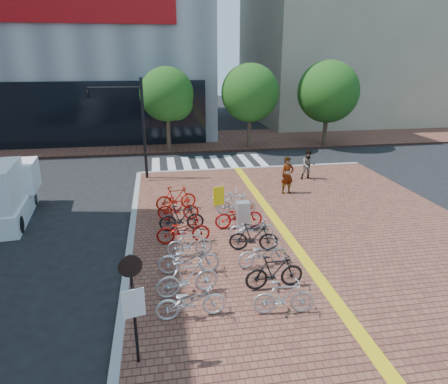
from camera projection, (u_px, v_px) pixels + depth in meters
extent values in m
plane|color=black|center=(249.00, 270.00, 13.34)|extent=(120.00, 120.00, 0.00)
cube|color=brown|center=(425.00, 366.00, 9.12)|extent=(14.00, 34.00, 0.15)
cube|color=gold|center=(386.00, 368.00, 8.94)|extent=(0.40, 34.00, 0.01)
cube|color=gray|center=(253.00, 168.00, 24.97)|extent=(14.00, 0.25, 0.15)
cube|color=brown|center=(192.00, 141.00, 32.90)|extent=(70.00, 8.00, 0.15)
cube|color=gray|center=(347.00, 33.00, 43.06)|extent=(20.00, 18.00, 18.00)
cube|color=silver|center=(156.00, 165.00, 25.92)|extent=(0.50, 4.00, 0.01)
cube|color=silver|center=(171.00, 165.00, 26.08)|extent=(0.50, 4.00, 0.01)
cube|color=silver|center=(187.00, 164.00, 26.24)|extent=(0.50, 4.00, 0.01)
cube|color=silver|center=(202.00, 163.00, 26.39)|extent=(0.50, 4.00, 0.01)
cube|color=silver|center=(217.00, 163.00, 26.55)|extent=(0.50, 4.00, 0.01)
cube|color=silver|center=(231.00, 162.00, 26.70)|extent=(0.50, 4.00, 0.01)
cube|color=silver|center=(246.00, 162.00, 26.86)|extent=(0.50, 4.00, 0.01)
cube|color=silver|center=(260.00, 161.00, 27.02)|extent=(0.50, 4.00, 0.01)
cylinder|color=#38281E|center=(168.00, 133.00, 28.87)|extent=(0.32, 0.32, 2.60)
sphere|color=#194714|center=(167.00, 94.00, 27.98)|extent=(3.80, 3.80, 3.80)
sphere|color=#194714|center=(176.00, 103.00, 27.99)|extent=(2.40, 2.40, 2.40)
cylinder|color=#38281E|center=(249.00, 131.00, 29.81)|extent=(0.32, 0.32, 2.60)
sphere|color=#194714|center=(250.00, 93.00, 28.91)|extent=(4.20, 4.20, 4.20)
sphere|color=#194714|center=(259.00, 102.00, 28.92)|extent=(2.40, 2.40, 2.40)
cylinder|color=#38281E|center=(325.00, 128.00, 30.75)|extent=(0.32, 0.32, 2.60)
sphere|color=#194714|center=(328.00, 92.00, 29.85)|extent=(4.60, 4.60, 4.60)
sphere|color=#194714|center=(337.00, 100.00, 29.86)|extent=(2.40, 2.40, 2.40)
imported|color=silver|center=(191.00, 301.00, 10.55)|extent=(1.91, 0.75, 0.99)
imported|color=#B7B7BD|center=(187.00, 278.00, 11.52)|extent=(1.93, 0.85, 1.12)
imported|color=#A8A8AD|center=(189.00, 258.00, 12.72)|extent=(2.00, 0.78, 1.03)
imported|color=#B3B3B8|center=(190.00, 243.00, 13.81)|extent=(1.61, 0.51, 0.96)
imported|color=#9D0F0B|center=(183.00, 230.00, 14.78)|extent=(1.99, 0.73, 1.04)
imported|color=black|center=(182.00, 218.00, 15.83)|extent=(1.79, 0.53, 1.07)
imported|color=red|center=(178.00, 208.00, 16.84)|extent=(1.77, 0.62, 1.05)
imported|color=red|center=(176.00, 198.00, 17.98)|extent=(1.91, 0.84, 1.11)
imported|color=#B7B8BC|center=(284.00, 297.00, 10.70)|extent=(1.72, 0.64, 1.01)
imported|color=black|center=(274.00, 272.00, 11.88)|extent=(1.83, 0.60, 1.09)
imported|color=#ABABB0|center=(263.00, 253.00, 13.17)|extent=(1.82, 0.86, 0.92)
imported|color=black|center=(254.00, 237.00, 14.18)|extent=(1.81, 0.84, 1.05)
imported|color=silver|center=(251.00, 228.00, 15.09)|extent=(1.77, 0.71, 0.91)
imported|color=red|center=(239.00, 216.00, 16.09)|extent=(1.95, 0.71, 1.02)
imported|color=#ACACB1|center=(236.00, 204.00, 17.38)|extent=(1.80, 0.76, 1.05)
imported|color=white|center=(227.00, 197.00, 18.43)|extent=(1.60, 0.58, 0.84)
imported|color=gray|center=(287.00, 175.00, 20.01)|extent=(0.76, 0.57, 1.88)
imported|color=#494F5D|center=(308.00, 165.00, 22.34)|extent=(0.86, 0.70, 1.65)
cube|color=silver|center=(243.00, 216.00, 15.92)|extent=(0.56, 0.42, 1.16)
cylinder|color=#B7B7BC|center=(219.00, 208.00, 15.95)|extent=(0.09, 0.09, 1.72)
cube|color=yellow|center=(219.00, 196.00, 15.73)|extent=(0.47, 0.21, 0.76)
cylinder|color=black|center=(134.00, 311.00, 8.71)|extent=(0.09, 0.09, 2.73)
cylinder|color=black|center=(130.00, 266.00, 8.29)|extent=(0.50, 0.16, 0.51)
cube|color=silver|center=(133.00, 303.00, 8.58)|extent=(0.49, 0.15, 0.68)
cylinder|color=black|center=(144.00, 130.00, 21.95)|extent=(0.17, 0.17, 5.54)
cylinder|color=black|center=(114.00, 88.00, 21.00)|extent=(2.77, 0.11, 0.11)
imported|color=black|center=(88.00, 93.00, 20.87)|extent=(0.24, 1.15, 0.46)
cube|color=white|center=(5.00, 210.00, 17.21)|extent=(2.39, 4.77, 0.92)
cube|color=white|center=(7.00, 177.00, 18.06)|extent=(2.12, 2.12, 1.33)
cylinder|color=black|center=(33.00, 198.00, 18.95)|extent=(0.29, 0.73, 0.72)
cylinder|color=black|center=(19.00, 225.00, 15.97)|extent=(0.29, 0.73, 0.72)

